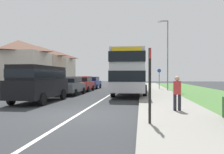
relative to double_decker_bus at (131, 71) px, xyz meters
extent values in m
plane|color=#2D3033|center=(-1.76, -11.30, -2.14)|extent=(120.00, 120.00, 0.00)
cube|color=silver|center=(-1.76, -3.30, -2.14)|extent=(0.14, 60.00, 0.01)
cube|color=gray|center=(2.44, -5.30, -2.08)|extent=(3.20, 68.00, 0.12)
cube|color=#BCBCC1|center=(0.00, 0.00, -0.82)|extent=(2.50, 10.97, 1.65)
cube|color=#BCBCC1|center=(0.00, 0.00, 0.78)|extent=(2.45, 10.75, 1.55)
cube|color=black|center=(0.00, 0.00, -0.49)|extent=(2.53, 11.03, 0.76)
cube|color=black|center=(0.00, 0.00, 0.86)|extent=(2.53, 11.03, 0.72)
cube|color=gold|center=(0.00, -5.43, 1.28)|extent=(2.00, 0.08, 0.44)
cylinder|color=black|center=(-1.25, 3.40, -1.64)|extent=(0.30, 1.00, 1.00)
cylinder|color=black|center=(1.25, 3.40, -1.64)|extent=(0.30, 1.00, 1.00)
cylinder|color=black|center=(-1.25, -3.02, -1.64)|extent=(0.30, 1.00, 1.00)
cylinder|color=black|center=(1.25, -3.02, -1.64)|extent=(0.30, 1.00, 1.00)
cube|color=black|center=(-5.49, -6.93, -1.25)|extent=(1.95, 5.26, 1.07)
cube|color=black|center=(-5.49, -6.93, -0.28)|extent=(1.72, 4.84, 0.87)
cube|color=black|center=(-5.49, -6.93, -0.32)|extent=(1.75, 4.89, 0.49)
cylinder|color=black|center=(-6.45, -5.30, -1.78)|extent=(0.20, 0.72, 0.72)
cylinder|color=black|center=(-4.54, -5.30, -1.78)|extent=(0.20, 0.72, 0.72)
cylinder|color=black|center=(-6.45, -8.56, -1.78)|extent=(0.20, 0.72, 0.72)
cylinder|color=black|center=(-4.54, -8.56, -1.78)|extent=(0.20, 0.72, 0.72)
cube|color=slate|center=(-5.22, -1.57, -1.48)|extent=(1.73, 4.09, 0.73)
cube|color=slate|center=(-5.22, -1.78, -0.82)|extent=(1.52, 2.25, 0.59)
cube|color=black|center=(-5.22, -1.78, -0.85)|extent=(1.56, 2.27, 0.33)
cylinder|color=black|center=(-6.06, -0.31, -1.84)|extent=(0.20, 0.60, 0.60)
cylinder|color=black|center=(-4.37, -0.31, -1.84)|extent=(0.20, 0.60, 0.60)
cylinder|color=black|center=(-6.06, -2.84, -1.84)|extent=(0.20, 0.60, 0.60)
cylinder|color=black|center=(-4.37, -2.84, -1.84)|extent=(0.20, 0.60, 0.60)
cube|color=#B21E1E|center=(-5.33, 3.03, -1.48)|extent=(1.78, 3.90, 0.73)
cube|color=#B21E1E|center=(-5.33, 2.84, -0.81)|extent=(1.57, 2.15, 0.60)
cube|color=black|center=(-5.33, 2.84, -0.84)|extent=(1.61, 2.17, 0.33)
cylinder|color=black|center=(-6.21, 4.24, -1.84)|extent=(0.20, 0.60, 0.60)
cylinder|color=black|center=(-4.46, 4.24, -1.84)|extent=(0.20, 0.60, 0.60)
cylinder|color=black|center=(-6.21, 1.82, -1.84)|extent=(0.20, 0.60, 0.60)
cylinder|color=black|center=(-4.46, 1.82, -1.84)|extent=(0.20, 0.60, 0.60)
cube|color=navy|center=(-5.44, 8.17, -1.49)|extent=(1.75, 4.06, 0.70)
cube|color=navy|center=(-5.44, 7.96, -0.86)|extent=(1.54, 2.23, 0.57)
cube|color=black|center=(-5.44, 7.96, -0.89)|extent=(1.57, 2.25, 0.32)
cylinder|color=black|center=(-6.29, 9.42, -1.84)|extent=(0.20, 0.60, 0.60)
cylinder|color=black|center=(-4.58, 9.42, -1.84)|extent=(0.20, 0.60, 0.60)
cylinder|color=black|center=(-6.29, 6.91, -1.84)|extent=(0.20, 0.60, 0.60)
cylinder|color=black|center=(-4.58, 6.91, -1.84)|extent=(0.20, 0.60, 0.60)
cylinder|color=#23232D|center=(2.47, -10.17, -1.72)|extent=(0.14, 0.14, 0.85)
cylinder|color=#23232D|center=(2.67, -10.17, -1.72)|extent=(0.14, 0.14, 0.85)
cylinder|color=#BF3333|center=(2.57, -10.17, -0.99)|extent=(0.34, 0.34, 0.60)
sphere|color=tan|center=(2.57, -10.17, -0.58)|extent=(0.22, 0.22, 0.22)
cylinder|color=black|center=(1.24, -13.01, -0.84)|extent=(0.09, 0.09, 2.60)
cube|color=red|center=(1.24, -13.01, 0.26)|extent=(0.04, 0.44, 0.32)
cube|color=black|center=(1.24, -12.99, -0.59)|extent=(0.06, 0.52, 0.68)
cylinder|color=slate|center=(3.12, 6.58, -1.09)|extent=(0.08, 0.08, 2.10)
cylinder|color=blue|center=(3.12, 6.58, 0.16)|extent=(0.44, 0.03, 0.44)
cylinder|color=slate|center=(3.81, 4.04, 1.68)|extent=(0.12, 0.12, 7.65)
cube|color=slate|center=(3.36, 4.04, 5.46)|extent=(0.90, 0.10, 0.10)
cube|color=silver|center=(2.91, 4.04, 5.39)|extent=(0.36, 0.20, 0.14)
cube|color=beige|center=(-15.58, 7.73, 0.31)|extent=(7.21, 5.72, 4.90)
pyramid|color=brown|center=(-15.58, 7.73, 3.57)|extent=(7.21, 5.72, 1.63)
cube|color=#C1A88E|center=(-15.58, 13.56, 0.31)|extent=(7.21, 5.72, 4.90)
pyramid|color=brown|center=(-15.58, 13.56, 3.57)|extent=(7.21, 5.72, 1.63)
cube|color=beige|center=(-15.58, 19.39, 0.31)|extent=(7.21, 5.72, 4.90)
pyramid|color=brown|center=(-15.58, 19.39, 3.57)|extent=(7.21, 5.72, 1.63)
camera|label=1|loc=(0.95, -20.38, -0.46)|focal=35.47mm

